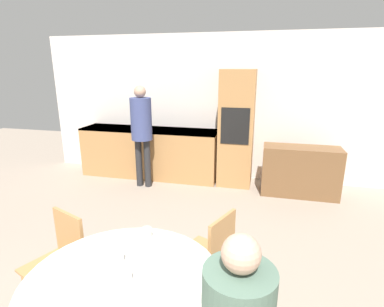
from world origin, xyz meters
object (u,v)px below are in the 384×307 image
(bowl_near, at_px, (121,276))
(chair_far_right, at_px, (212,252))
(cup, at_px, (147,233))
(chair_far_left, at_px, (61,257))
(person_standing, at_px, (141,126))
(dining_table, at_px, (125,307))
(sideboard, at_px, (300,171))
(oven_unit, at_px, (237,129))

(bowl_near, bearing_deg, chair_far_right, 60.86)
(chair_far_right, height_order, cup, chair_far_right)
(chair_far_left, xyz_separation_m, person_standing, (-0.40, 2.75, 0.59))
(dining_table, height_order, bowl_near, bowl_near)
(cup, bearing_deg, sideboard, 63.62)
(person_standing, bearing_deg, chair_far_right, -55.72)
(dining_table, height_order, chair_far_right, chair_far_right)
(chair_far_left, bearing_deg, dining_table, -5.49)
(chair_far_right, relative_size, person_standing, 0.49)
(chair_far_left, relative_size, bowl_near, 6.58)
(chair_far_right, distance_m, bowl_near, 0.94)
(chair_far_right, xyz_separation_m, bowl_near, (-0.44, -0.78, 0.28))
(chair_far_right, distance_m, cup, 0.63)
(chair_far_left, xyz_separation_m, bowl_near, (0.78, -0.42, 0.28))
(person_standing, bearing_deg, sideboard, 5.31)
(chair_far_left, height_order, chair_far_right, same)
(sideboard, height_order, cup, cup)
(bowl_near, bearing_deg, cup, 93.13)
(sideboard, distance_m, chair_far_right, 2.81)
(person_standing, bearing_deg, oven_unit, 18.81)
(chair_far_left, bearing_deg, oven_unit, 93.01)
(chair_far_left, bearing_deg, sideboard, 75.69)
(dining_table, distance_m, chair_far_left, 0.89)
(bowl_near, bearing_deg, sideboard, 67.34)
(oven_unit, relative_size, sideboard, 1.66)
(chair_far_left, bearing_deg, cup, 27.19)
(person_standing, height_order, cup, person_standing)
(dining_table, distance_m, person_standing, 3.42)
(chair_far_left, height_order, cup, chair_far_left)
(chair_far_right, bearing_deg, person_standing, -122.20)
(chair_far_left, xyz_separation_m, cup, (0.76, 0.07, 0.29))
(dining_table, xyz_separation_m, chair_far_left, (-0.79, 0.41, -0.04))
(person_standing, bearing_deg, chair_far_left, -81.66)
(chair_far_left, height_order, person_standing, person_standing)
(oven_unit, relative_size, chair_far_right, 2.34)
(dining_table, distance_m, cup, 0.54)
(cup, bearing_deg, chair_far_left, -174.93)
(dining_table, xyz_separation_m, cup, (-0.03, 0.48, 0.26))
(sideboard, xyz_separation_m, person_standing, (-2.61, -0.24, 0.67))
(sideboard, bearing_deg, oven_unit, 165.35)
(oven_unit, bearing_deg, chair_far_left, -109.10)
(sideboard, bearing_deg, person_standing, -174.69)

